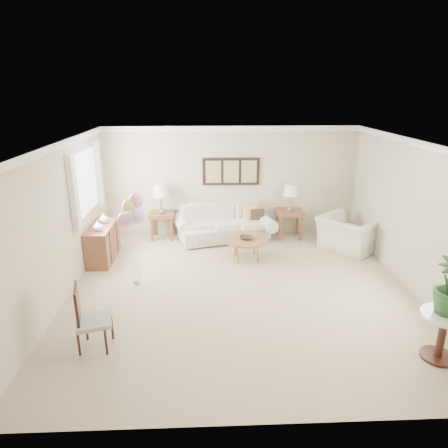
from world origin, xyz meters
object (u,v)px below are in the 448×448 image
sofa (224,226)px  accent_chair (89,317)px  armchair (348,234)px  balloon_cluster (132,212)px  coffee_table (247,240)px

sofa → accent_chair: bearing=-116.0°
sofa → accent_chair: size_ratio=2.68×
armchair → balloon_cluster: 4.75m
accent_chair → balloon_cluster: (0.32, 1.87, 0.90)m
coffee_table → balloon_cluster: bearing=-153.3°
armchair → sofa: bearing=33.8°
coffee_table → accent_chair: 3.82m
coffee_table → accent_chair: size_ratio=0.96×
balloon_cluster → accent_chair: bearing=-99.8°
sofa → armchair: sofa is taller
sofa → balloon_cluster: (-1.69, -2.27, 1.05)m
coffee_table → armchair: (2.29, 0.40, -0.04)m
accent_chair → armchair: bearing=35.2°
accent_chair → balloon_cluster: balloon_cluster is taller
accent_chair → balloon_cluster: size_ratio=0.54×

